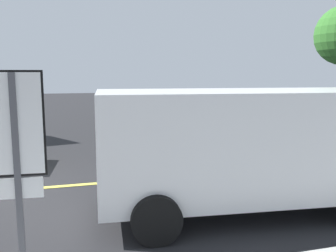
{
  "coord_description": "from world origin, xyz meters",
  "views": [
    {
      "loc": [
        1.64,
        -8.06,
        2.49
      ],
      "look_at": [
        3.75,
        -0.55,
        1.35
      ],
      "focal_mm": 38.42,
      "sensor_mm": 36.0,
      "label": 1
    }
  ],
  "objects": [
    {
      "name": "speed_limit_sign",
      "position": [
        1.16,
        -4.52,
        1.76
      ],
      "size": [
        0.54,
        0.07,
        2.52
      ],
      "color": "#4C4C51",
      "rests_on": "ground_plane"
    },
    {
      "name": "car_blue_near_curb",
      "position": [
        9.59,
        2.25,
        0.82
      ],
      "size": [
        4.33,
        2.19,
        1.62
      ],
      "color": "#2D479E",
      "rests_on": "ground_plane"
    },
    {
      "name": "white_van",
      "position": [
        4.7,
        -2.4,
        1.27
      ],
      "size": [
        5.37,
        2.67,
        2.2
      ],
      "color": "white",
      "rests_on": "ground_plane"
    },
    {
      "name": "lane_marking_centre",
      "position": [
        3.0,
        0.0,
        0.01
      ],
      "size": [
        28.0,
        0.16,
        0.01
      ],
      "primitive_type": "cube",
      "color": "#E0D14C"
    }
  ]
}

